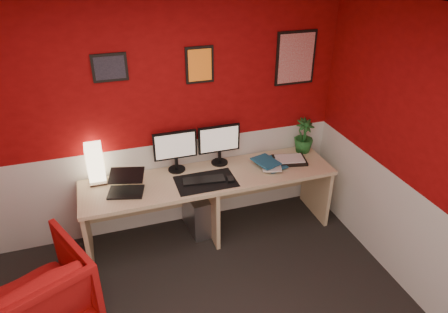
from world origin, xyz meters
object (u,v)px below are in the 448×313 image
(armchair, at_px, (34,294))
(potted_plant, at_px, (304,136))
(shoji_lamp, at_px, (96,165))
(laptop, at_px, (125,183))
(monitor_right, at_px, (219,139))
(pc_tower, at_px, (197,212))
(zen_tray, at_px, (290,160))
(monitor_left, at_px, (175,145))
(desk, at_px, (210,205))

(armchair, bearing_deg, potted_plant, 173.43)
(shoji_lamp, height_order, laptop, shoji_lamp)
(shoji_lamp, xyz_separation_m, monitor_right, (1.27, 0.00, 0.09))
(shoji_lamp, relative_size, pc_tower, 0.89)
(monitor_right, bearing_deg, zen_tray, -15.52)
(shoji_lamp, relative_size, armchair, 0.49)
(shoji_lamp, relative_size, monitor_left, 0.69)
(desk, bearing_deg, shoji_lamp, 167.96)
(potted_plant, bearing_deg, monitor_left, 178.97)
(desk, bearing_deg, monitor_left, 141.90)
(shoji_lamp, height_order, monitor_right, monitor_right)
(monitor_left, distance_m, zen_tray, 1.26)
(laptop, height_order, pc_tower, laptop)
(desk, xyz_separation_m, armchair, (-1.70, -0.74, 0.01))
(desk, distance_m, shoji_lamp, 1.25)
(laptop, relative_size, armchair, 0.40)
(shoji_lamp, distance_m, armchair, 1.28)
(shoji_lamp, distance_m, zen_tray, 2.03)
(laptop, relative_size, zen_tray, 0.94)
(monitor_right, distance_m, pc_tower, 0.86)
(zen_tray, height_order, pc_tower, zen_tray)
(monitor_left, distance_m, armchair, 1.83)
(zen_tray, relative_size, armchair, 0.43)
(zen_tray, distance_m, armchair, 2.75)
(laptop, distance_m, monitor_left, 0.65)
(pc_tower, bearing_deg, armchair, -157.03)
(laptop, bearing_deg, armchair, -125.37)
(armchair, bearing_deg, monitor_left, -170.16)
(desk, xyz_separation_m, laptop, (-0.85, -0.05, 0.47))
(laptop, height_order, zen_tray, laptop)
(armchair, bearing_deg, pc_tower, -176.30)
(potted_plant, bearing_deg, zen_tray, -144.66)
(desk, bearing_deg, potted_plant, 9.93)
(desk, distance_m, laptop, 0.97)
(desk, distance_m, monitor_left, 0.75)
(zen_tray, distance_m, potted_plant, 0.35)
(desk, xyz_separation_m, monitor_right, (0.18, 0.23, 0.66))
(shoji_lamp, relative_size, monitor_right, 0.69)
(shoji_lamp, relative_size, zen_tray, 1.14)
(shoji_lamp, xyz_separation_m, laptop, (0.24, -0.28, -0.09))
(desk, relative_size, armchair, 3.19)
(monitor_right, bearing_deg, armchair, -152.48)
(monitor_left, bearing_deg, potted_plant, -1.03)
(monitor_right, xyz_separation_m, armchair, (-1.88, -0.98, -0.65))
(monitor_right, relative_size, armchair, 0.71)
(monitor_right, relative_size, potted_plant, 1.50)
(desk, height_order, pc_tower, desk)
(zen_tray, xyz_separation_m, potted_plant, (0.25, 0.17, 0.18))
(monitor_right, relative_size, zen_tray, 1.66)
(desk, relative_size, laptop, 7.88)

